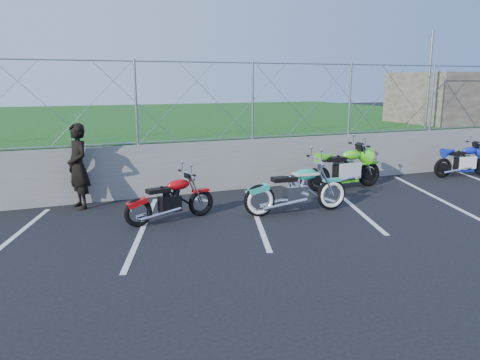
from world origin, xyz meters
name	(u,v)px	position (x,y,z in m)	size (l,w,h in m)	color
ground	(277,228)	(0.00, 0.00, 0.00)	(90.00, 90.00, 0.00)	black
retaining_wall	(217,166)	(0.00, 3.50, 0.65)	(30.00, 0.22, 1.30)	slate
grass_field	(144,130)	(0.00, 13.50, 0.65)	(30.00, 20.00, 1.30)	#164913
stone_building	(465,97)	(10.50, 5.50, 2.20)	(5.00, 3.00, 1.80)	brown
chain_link_fence	(216,101)	(0.00, 3.50, 2.30)	(28.00, 0.03, 2.00)	gray
sign_pole	(429,81)	(7.20, 3.90, 2.80)	(0.08, 0.08, 3.00)	gray
parking_lines	(305,209)	(1.20, 1.00, 0.00)	(18.29, 4.31, 0.01)	silver
cruiser_turquoise	(298,191)	(0.90, 0.84, 0.48)	(2.39, 0.75, 1.19)	black
naked_orange	(172,201)	(-1.75, 1.25, 0.42)	(1.94, 0.66, 0.98)	black
sportbike_green	(346,170)	(3.20, 2.40, 0.50)	(2.26, 0.81, 1.17)	black
sportbike_blue	(464,162)	(7.42, 2.45, 0.44)	(1.95, 0.69, 1.01)	black
person_standing	(78,166)	(-3.42, 3.01, 0.95)	(0.69, 0.45, 1.90)	black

